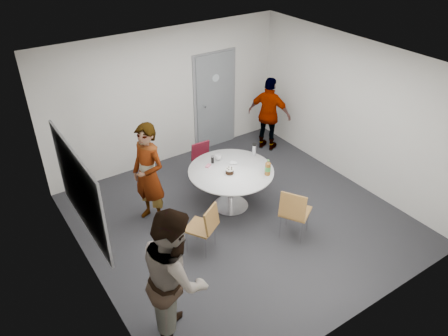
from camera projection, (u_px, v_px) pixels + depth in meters
floor at (240, 219)px, 7.47m from camera, size 5.00×5.00×0.00m
ceiling at (244, 66)px, 6.04m from camera, size 5.00×5.00×0.00m
wall_back at (167, 98)px, 8.52m from camera, size 5.00×0.00×5.00m
wall_left at (83, 204)px, 5.58m from camera, size 0.00×5.00×5.00m
wall_right at (353, 113)px, 7.94m from camera, size 0.00×5.00×5.00m
wall_front at (369, 240)px, 5.00m from camera, size 5.00×0.00×5.00m
door at (215, 101)px, 9.20m from camera, size 1.02×0.17×2.12m
whiteboard at (80, 190)px, 5.69m from camera, size 0.04×1.90×1.25m
table at (232, 175)px, 7.45m from camera, size 1.46×1.46×1.05m
chair_near_left at (205, 225)px, 6.55m from camera, size 0.56×0.57×0.84m
chair_near_right at (294, 210)px, 6.78m from camera, size 0.62×0.60×0.91m
chair_far at (203, 159)px, 8.23m from camera, size 0.40×0.43×0.80m
person_main at (149, 175)px, 7.01m from camera, size 0.60×0.75×1.78m
person_left at (176, 277)px, 5.05m from camera, size 1.01×1.13×1.91m
person_right at (269, 114)px, 9.16m from camera, size 0.80×1.01×1.60m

